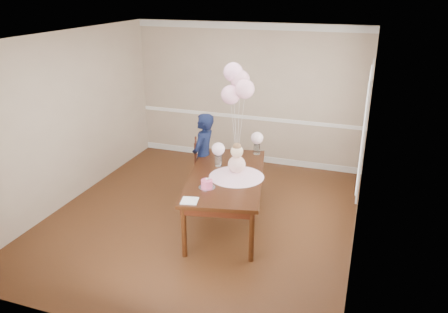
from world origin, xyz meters
TOP-DOWN VIEW (x-y plane):
  - floor at (0.00, 0.00)m, footprint 4.50×5.00m
  - ceiling at (0.00, 0.00)m, footprint 4.50×5.00m
  - wall_back at (0.00, 2.50)m, footprint 4.50×0.02m
  - wall_front at (0.00, -2.50)m, footprint 4.50×0.02m
  - wall_left at (-2.25, 0.00)m, footprint 0.02×5.00m
  - wall_right at (2.25, 0.00)m, footprint 0.02×5.00m
  - chair_rail_trim at (0.00, 2.49)m, footprint 4.50×0.02m
  - crown_molding at (0.00, 2.49)m, footprint 4.50×0.02m
  - baseboard_trim at (0.00, 2.49)m, footprint 4.50×0.02m
  - window_frame at (2.23, 0.50)m, footprint 0.02×1.66m
  - window_blinds at (2.21, 0.50)m, footprint 0.01×1.50m
  - dining_table_top at (0.40, -0.01)m, footprint 1.45×2.25m
  - table_apron at (0.40, -0.01)m, footprint 1.32×2.12m
  - table_leg_fl at (0.17, -1.03)m, footprint 0.09×0.09m
  - table_leg_fr at (1.03, -0.85)m, footprint 0.09×0.09m
  - table_leg_bl at (-0.22, 0.83)m, footprint 0.09×0.09m
  - table_leg_br at (0.63, 1.01)m, footprint 0.09×0.09m
  - baby_skirt at (0.57, -0.03)m, footprint 0.94×0.94m
  - baby_torso at (0.57, -0.03)m, footprint 0.25×0.25m
  - baby_head at (0.57, -0.03)m, footprint 0.18×0.18m
  - baby_hair at (0.57, -0.03)m, footprint 0.12×0.12m
  - cake_platter at (0.30, -0.51)m, footprint 0.27×0.27m
  - birthday_cake at (0.30, -0.51)m, footprint 0.18×0.18m
  - cake_flower_a at (0.30, -0.51)m, footprint 0.03×0.03m
  - cake_flower_b at (0.32, -0.48)m, footprint 0.03×0.03m
  - rose_vase_near at (0.19, 0.26)m, footprint 0.12×0.12m
  - roses_near at (0.19, 0.26)m, footprint 0.20×0.20m
  - rose_vase_far at (0.60, 0.93)m, footprint 0.12×0.12m
  - roses_far at (0.60, 0.93)m, footprint 0.20×0.20m
  - napkin at (0.23, -0.95)m, footprint 0.25×0.25m
  - balloon_weight at (0.39, 0.57)m, footprint 0.05×0.05m
  - balloon_a at (0.28, 0.55)m, footprint 0.29×0.29m
  - balloon_b at (0.50, 0.54)m, footprint 0.29×0.29m
  - balloon_c at (0.38, 0.68)m, footprint 0.29×0.29m
  - balloon_d at (0.28, 0.67)m, footprint 0.29×0.29m
  - balloon_ribbon_a at (0.33, 0.56)m, footprint 0.09×0.02m
  - balloon_ribbon_b at (0.44, 0.55)m, footprint 0.12×0.03m
  - balloon_ribbon_c at (0.38, 0.62)m, footprint 0.01×0.10m
  - balloon_ribbon_d at (0.33, 0.62)m, footprint 0.11×0.09m
  - dining_chair_seat at (-0.29, 0.97)m, footprint 0.50×0.50m
  - chair_leg_fl at (-0.38, 0.76)m, footprint 0.05×0.05m
  - chair_leg_fr at (-0.08, 0.87)m, footprint 0.05×0.05m
  - chair_leg_bl at (-0.50, 1.06)m, footprint 0.05×0.05m
  - chair_leg_br at (-0.20, 1.17)m, footprint 0.05×0.05m
  - chair_back_post_l at (-0.40, 0.76)m, footprint 0.05×0.05m
  - chair_back_post_r at (-0.51, 1.05)m, footprint 0.05×0.05m
  - chair_slat_low at (-0.46, 0.90)m, footprint 0.15×0.34m
  - chair_slat_mid at (-0.46, 0.90)m, footprint 0.15×0.34m
  - chair_slat_top at (-0.46, 0.90)m, footprint 0.15×0.34m
  - woman at (-0.20, 0.62)m, footprint 0.39×0.55m

SIDE VIEW (x-z plane):
  - floor at x=0.00m, z-range 0.00..0.00m
  - baseboard_trim at x=0.00m, z-range 0.00..0.12m
  - chair_leg_fl at x=-0.38m, z-range 0.00..0.38m
  - chair_leg_fr at x=-0.08m, z-range 0.00..0.38m
  - chair_leg_bl at x=-0.50m, z-range 0.00..0.38m
  - chair_leg_br at x=-0.20m, z-range 0.00..0.38m
  - table_leg_fl at x=0.17m, z-range 0.00..0.73m
  - table_leg_fr at x=1.03m, z-range 0.00..0.73m
  - table_leg_bl at x=-0.22m, z-range 0.00..0.73m
  - table_leg_br at x=0.63m, z-range 0.00..0.73m
  - dining_chair_seat at x=-0.29m, z-range 0.38..0.42m
  - chair_slat_low at x=-0.46m, z-range 0.53..0.57m
  - chair_back_post_l at x=-0.40m, z-range 0.41..0.91m
  - chair_back_post_r at x=-0.51m, z-range 0.41..0.91m
  - table_apron at x=0.40m, z-range 0.62..0.73m
  - chair_slat_mid at x=-0.46m, z-range 0.67..0.72m
  - woman at x=-0.20m, z-range 0.00..1.47m
  - dining_table_top at x=0.40m, z-range 0.73..0.78m
  - cake_platter at x=0.30m, z-range 0.78..0.79m
  - napkin at x=0.23m, z-range 0.78..0.79m
  - balloon_weight at x=0.39m, z-range 0.78..0.80m
  - baby_skirt at x=0.57m, z-range 0.78..0.88m
  - chair_slat_top at x=-0.46m, z-range 0.81..0.86m
  - birthday_cake at x=0.30m, z-range 0.79..0.89m
  - rose_vase_near at x=0.19m, z-range 0.78..0.94m
  - rose_vase_far at x=0.60m, z-range 0.78..0.94m
  - chair_rail_trim at x=0.00m, z-range 0.86..0.94m
  - cake_flower_a at x=0.30m, z-range 0.89..0.92m
  - cake_flower_b at x=0.32m, z-range 0.89..0.92m
  - baby_torso at x=0.57m, z-range 0.84..1.09m
  - roses_near at x=0.19m, z-range 0.95..1.15m
  - roses_far at x=0.60m, z-range 0.95..1.15m
  - baby_head at x=0.57m, z-range 1.07..1.25m
  - baby_hair at x=0.57m, z-range 1.16..1.29m
  - balloon_ribbon_a at x=0.33m, z-range 0.79..1.66m
  - balloon_ribbon_b at x=0.44m, z-range 0.79..1.76m
  - balloon_ribbon_c at x=0.38m, z-range 0.79..1.87m
  - wall_back at x=0.00m, z-range 0.00..2.70m
  - wall_front at x=0.00m, z-range 0.00..2.70m
  - wall_left at x=-2.25m, z-range 0.00..2.70m
  - wall_right at x=2.25m, z-range 0.00..2.70m
  - balloon_ribbon_d at x=0.33m, z-range 0.79..1.97m
  - window_frame at x=2.23m, z-range 0.77..2.33m
  - window_blinds at x=2.21m, z-range 0.85..2.25m
  - balloon_a at x=0.28m, z-range 1.67..1.96m
  - balloon_b at x=0.50m, z-range 1.77..2.06m
  - balloon_c at x=0.38m, z-range 1.88..2.17m
  - balloon_d at x=0.28m, z-range 1.98..2.27m
  - crown_molding at x=0.00m, z-range 2.57..2.69m
  - ceiling at x=0.00m, z-range 2.69..2.71m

